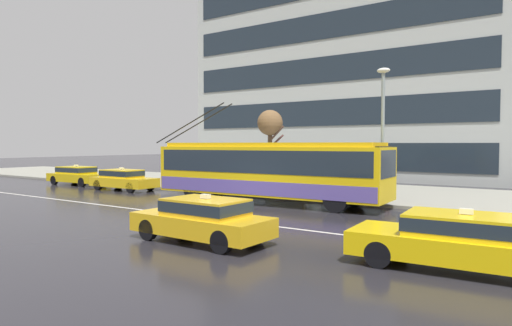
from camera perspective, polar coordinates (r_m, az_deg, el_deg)
The scene contains 19 objects.
ground_plane at distance 18.07m, azimuth -3.95°, elevation -6.55°, with size 160.00×160.00×0.00m, color #252429.
sidewalk_slab at distance 26.89m, azimuth 9.85°, elevation -3.46°, with size 80.00×10.00×0.14m, color gray.
crosswalk_stripe_edge_near at distance 16.50m, azimuth 19.00°, elevation -7.54°, with size 0.44×4.40×0.01m, color beige.
crosswalk_stripe_inner_a at distance 16.29m, azimuth 22.08°, elevation -7.71°, with size 0.44×4.40×0.01m, color beige.
crosswalk_stripe_center at distance 16.13m, azimuth 25.24°, elevation -7.87°, with size 0.44×4.40×0.01m, color beige.
crosswalk_stripe_inner_b at distance 16.01m, azimuth 28.45°, elevation -8.00°, with size 0.44×4.40×0.01m, color beige.
lane_centre_line at distance 17.16m, azimuth -6.45°, elevation -7.04°, with size 72.00×0.14×0.01m, color silver.
trolleybus at distance 21.15m, azimuth 1.51°, elevation -0.87°, with size 12.80×2.89×4.91m.
taxi_far_behind at distance 33.06m, azimuth -22.06°, elevation -1.40°, with size 4.61×2.06×1.39m.
taxi_queued_behind_bus at distance 28.20m, azimuth -16.77°, elevation -1.96°, with size 4.49×1.82×1.39m.
taxi_oncoming_near at distance 12.95m, azimuth -6.87°, elevation -7.03°, with size 4.26×1.82×1.39m.
taxi_oncoming_far at distance 11.08m, azimuth 24.86°, elevation -8.85°, with size 4.78×2.08×1.39m.
bus_shelter at distance 24.88m, azimuth 4.02°, elevation 0.65°, with size 3.93×1.75×2.52m.
pedestrian_at_shelter at distance 23.86m, azimuth 6.20°, elevation -0.14°, with size 1.53×1.53×1.97m.
pedestrian_approaching_curb at distance 25.33m, azimuth -0.62°, elevation 0.06°, with size 1.33×1.33×2.01m.
pedestrian_walking_past at distance 22.85m, azimuth 16.50°, elevation -0.29°, with size 1.38×1.38×2.04m.
street_lamp at distance 20.93m, azimuth 16.04°, elevation 5.04°, with size 0.60×0.32×6.13m.
street_tree_bare at distance 27.05m, azimuth 1.83°, elevation 4.90°, with size 1.77×1.56×4.77m.
office_tower_corner_left at distance 41.28m, azimuth 12.17°, elevation 10.72°, with size 26.68×11.83×17.55m.
Camera 1 is at (11.05, -14.01, 2.84)m, focal length 31.00 mm.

